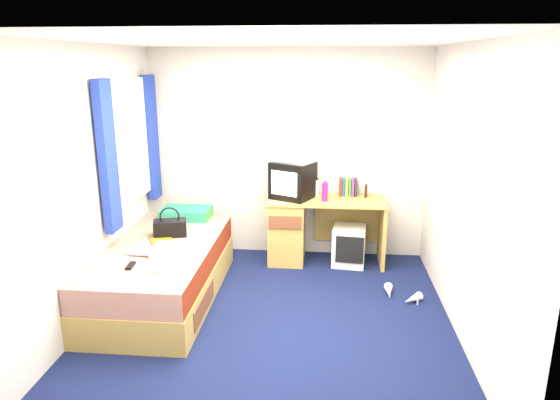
# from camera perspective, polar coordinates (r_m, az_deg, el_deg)

# --- Properties ---
(ground) EXTENTS (3.40, 3.40, 0.00)m
(ground) POSITION_cam_1_polar(r_m,az_deg,el_deg) (4.61, -1.00, -13.56)
(ground) COLOR #0C1438
(ground) RESTS_ON ground
(room_shell) EXTENTS (3.40, 3.40, 3.40)m
(room_shell) POSITION_cam_1_polar(r_m,az_deg,el_deg) (4.10, -1.09, 4.41)
(room_shell) COLOR white
(room_shell) RESTS_ON ground
(bed) EXTENTS (1.01, 2.00, 0.54)m
(bed) POSITION_cam_1_polar(r_m,az_deg,el_deg) (5.02, -13.26, -8.06)
(bed) COLOR tan
(bed) RESTS_ON ground
(pillow) EXTENTS (0.54, 0.35, 0.12)m
(pillow) POSITION_cam_1_polar(r_m,az_deg,el_deg) (5.69, -10.67, -1.49)
(pillow) COLOR #167293
(pillow) RESTS_ON bed
(desk) EXTENTS (1.30, 0.55, 0.75)m
(desk) POSITION_cam_1_polar(r_m,az_deg,el_deg) (5.75, 2.57, -3.09)
(desk) COLOR tan
(desk) RESTS_ON ground
(storage_cube) EXTENTS (0.39, 0.39, 0.45)m
(storage_cube) POSITION_cam_1_polar(r_m,az_deg,el_deg) (5.74, 7.88, -5.17)
(storage_cube) COLOR white
(storage_cube) RESTS_ON ground
(crt_tv) EXTENTS (0.54, 0.53, 0.42)m
(crt_tv) POSITION_cam_1_polar(r_m,az_deg,el_deg) (5.60, 1.46, 2.30)
(crt_tv) COLOR black
(crt_tv) RESTS_ON desk
(vcr) EXTENTS (0.53, 0.48, 0.08)m
(vcr) POSITION_cam_1_polar(r_m,az_deg,el_deg) (5.55, 1.50, 4.82)
(vcr) COLOR silver
(vcr) RESTS_ON crt_tv
(book_row) EXTENTS (0.20, 0.13, 0.20)m
(book_row) POSITION_cam_1_polar(r_m,az_deg,el_deg) (5.78, 7.78, 1.48)
(book_row) COLOR maroon
(book_row) RESTS_ON desk
(picture_frame) EXTENTS (0.04, 0.12, 0.14)m
(picture_frame) POSITION_cam_1_polar(r_m,az_deg,el_deg) (5.76, 9.79, 1.04)
(picture_frame) COLOR black
(picture_frame) RESTS_ON desk
(pink_water_bottle) EXTENTS (0.07, 0.07, 0.20)m
(pink_water_bottle) POSITION_cam_1_polar(r_m,az_deg,el_deg) (5.52, 5.15, 0.89)
(pink_water_bottle) COLOR #CB1C78
(pink_water_bottle) RESTS_ON desk
(aerosol_can) EXTENTS (0.06, 0.06, 0.20)m
(aerosol_can) POSITION_cam_1_polar(r_m,az_deg,el_deg) (5.70, 4.20, 1.36)
(aerosol_can) COLOR white
(aerosol_can) RESTS_ON desk
(handbag) EXTENTS (0.36, 0.26, 0.30)m
(handbag) POSITION_cam_1_polar(r_m,az_deg,el_deg) (5.16, -12.44, -3.07)
(handbag) COLOR black
(handbag) RESTS_ON bed
(towel) EXTENTS (0.30, 0.26, 0.10)m
(towel) POSITION_cam_1_polar(r_m,az_deg,el_deg) (4.66, -12.59, -5.67)
(towel) COLOR white
(towel) RESTS_ON bed
(magazine) EXTENTS (0.31, 0.34, 0.01)m
(magazine) POSITION_cam_1_polar(r_m,az_deg,el_deg) (5.09, -13.45, -4.37)
(magazine) COLOR yellow
(magazine) RESTS_ON bed
(water_bottle) EXTENTS (0.20, 0.08, 0.07)m
(water_bottle) POSITION_cam_1_polar(r_m,az_deg,el_deg) (4.72, -15.78, -5.77)
(water_bottle) COLOR silver
(water_bottle) RESTS_ON bed
(colour_swatch_fan) EXTENTS (0.23, 0.13, 0.01)m
(colour_swatch_fan) POSITION_cam_1_polar(r_m,az_deg,el_deg) (4.34, -14.16, -7.97)
(colour_swatch_fan) COLOR yellow
(colour_swatch_fan) RESTS_ON bed
(remote_control) EXTENTS (0.06, 0.16, 0.02)m
(remote_control) POSITION_cam_1_polar(r_m,az_deg,el_deg) (4.51, -16.71, -7.20)
(remote_control) COLOR black
(remote_control) RESTS_ON bed
(window_assembly) EXTENTS (0.11, 1.42, 1.40)m
(window_assembly) POSITION_cam_1_polar(r_m,az_deg,el_deg) (5.36, -16.73, 6.05)
(window_assembly) COLOR silver
(window_assembly) RESTS_ON room_shell
(white_heels) EXTENTS (0.37, 0.37, 0.09)m
(white_heels) POSITION_cam_1_polar(r_m,az_deg,el_deg) (5.10, 13.59, -10.51)
(white_heels) COLOR silver
(white_heels) RESTS_ON ground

